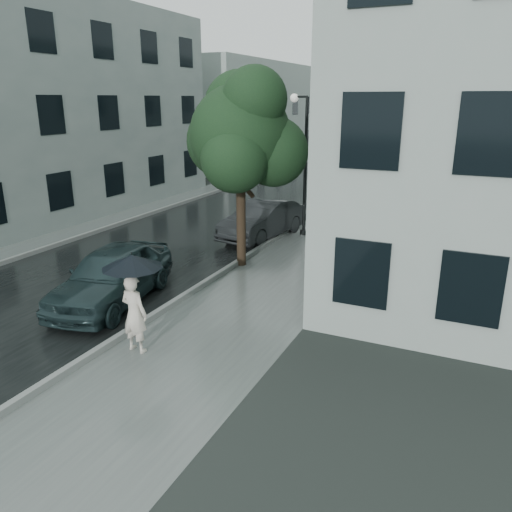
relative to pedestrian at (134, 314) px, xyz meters
The scene contains 15 objects.
ground 1.61m from the pedestrian, 47.71° to the left, with size 120.00×120.00×0.00m, color black.
sidewalk 13.08m from the pedestrian, 84.90° to the left, with size 3.50×60.00×0.01m, color slate.
kerb_near 13.04m from the pedestrian, 92.93° to the left, with size 0.15×60.00×0.15m, color slate.
asphalt_road 13.68m from the pedestrian, 107.77° to the left, with size 6.85×60.00×0.00m, color black.
kerb_far 15.11m from the pedestrian, 120.53° to the left, with size 0.15×60.00×0.15m, color slate.
sidewalk_far 15.61m from the pedestrian, 123.46° to the left, with size 1.70×60.00×0.01m, color #4C5451.
building_near 21.78m from the pedestrian, 72.71° to the left, with size 7.02×36.00×9.00m.
building_far_a 16.17m from the pedestrian, 145.02° to the left, with size 7.02×20.00×9.50m.
building_far_b 33.71m from the pedestrian, 112.53° to the left, with size 7.02×18.00×8.00m.
pedestrian is the anchor object (origin of this frame).
umbrella 1.17m from the pedestrian, 27.45° to the left, with size 1.44×1.44×1.29m.
street_tree 7.15m from the pedestrian, 94.90° to the left, with size 4.04×3.67×6.16m.
lamp_post 10.86m from the pedestrian, 90.61° to the left, with size 0.84×0.38×5.39m.
car_near 2.98m from the pedestrian, 139.23° to the left, with size 1.80×4.47×1.52m, color #1C2D2F.
car_far 9.68m from the pedestrian, 97.66° to the left, with size 1.51×4.32×1.42m, color #212426.
Camera 1 is at (5.50, -8.72, 5.23)m, focal length 35.00 mm.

